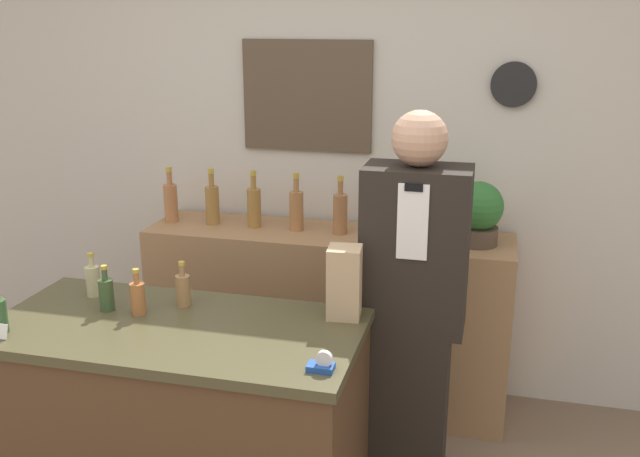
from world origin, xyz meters
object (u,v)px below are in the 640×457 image
object	(u,v)px
potted_plant	(478,212)
paper_bag	(344,282)
tape_dispenser	(322,364)
shopkeeper	(413,313)

from	to	relation	value
potted_plant	paper_bag	size ratio (longest dim) A/B	1.11
paper_bag	tape_dispenser	bearing A→B (deg)	-86.97
potted_plant	paper_bag	distance (m)	1.03
paper_bag	tape_dispenser	xyz separation A→B (m)	(0.02, -0.46, -0.12)
potted_plant	shopkeeper	bearing A→B (deg)	-108.38
potted_plant	paper_bag	xyz separation A→B (m)	(-0.47, -0.91, -0.07)
shopkeeper	tape_dispenser	xyz separation A→B (m)	(-0.22, -0.69, 0.08)
shopkeeper	potted_plant	distance (m)	0.77
potted_plant	paper_bag	world-z (taller)	potted_plant
paper_bag	potted_plant	bearing A→B (deg)	62.76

